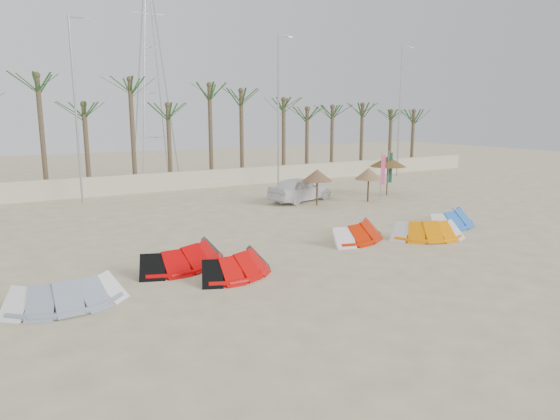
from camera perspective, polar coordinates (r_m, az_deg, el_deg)
ground at (r=17.27m, az=10.16°, el=-7.56°), size 120.00×120.00×0.00m
boundary_wall at (r=36.34m, az=-12.82°, el=3.18°), size 60.00×0.30×1.30m
palm_line at (r=37.67m, az=-12.92°, el=12.29°), size 52.00×4.00×7.70m
lamp_b at (r=32.74m, az=-22.29°, el=10.79°), size 1.25×0.14×11.00m
lamp_c at (r=37.43m, az=-0.16°, el=11.54°), size 1.25×0.14×11.00m
lamp_d at (r=44.66m, az=13.56°, el=11.16°), size 1.25×0.14×11.00m
pylon at (r=42.41m, az=-13.95°, el=3.34°), size 3.00×3.00×14.00m
kite_grey at (r=15.83m, az=-23.44°, el=-8.46°), size 3.28×1.59×0.90m
kite_red_left at (r=18.52m, az=-11.22°, el=-4.95°), size 4.06×2.75×0.90m
kite_red_mid at (r=17.27m, az=-5.26°, el=-5.97°), size 3.41×2.40×0.90m
kite_red_right at (r=22.29m, az=8.33°, el=-2.13°), size 4.09×2.95×0.90m
kite_orange at (r=22.94m, az=16.03°, el=-2.07°), size 3.59×2.51×0.90m
kite_blue at (r=26.04m, az=18.50°, el=-0.68°), size 3.96×2.62×0.90m
parasol_left at (r=29.74m, az=4.28°, el=3.98°), size 1.82×1.82×2.17m
parasol_mid at (r=31.36m, az=10.10°, el=4.10°), size 1.74×1.74×2.11m
parasol_right at (r=34.21m, az=12.25°, el=5.44°), size 2.42×2.42×2.62m
flag_pink at (r=32.85m, az=11.71°, el=4.35°), size 0.45×0.12×2.95m
flag_green at (r=33.78m, az=12.49°, el=4.59°), size 0.45×0.12×3.04m
car at (r=31.19m, az=2.32°, el=2.41°), size 4.86×2.98×1.54m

